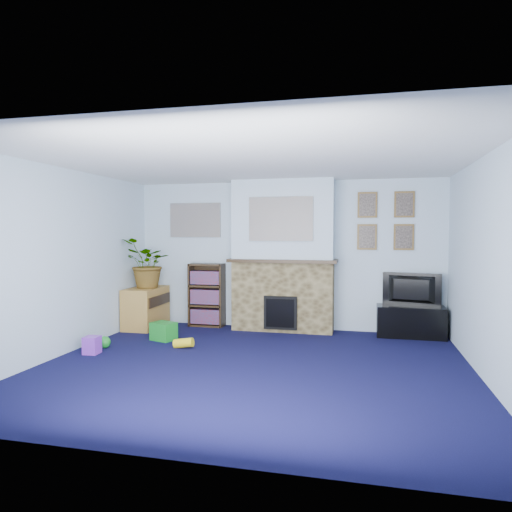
% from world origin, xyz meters
% --- Properties ---
extents(floor, '(5.00, 4.50, 0.01)m').
position_xyz_m(floor, '(0.00, 0.00, 0.00)').
color(floor, '#0E0D33').
rests_on(floor, ground).
extents(ceiling, '(5.00, 4.50, 0.01)m').
position_xyz_m(ceiling, '(0.00, 0.00, 2.40)').
color(ceiling, white).
rests_on(ceiling, wall_back).
extents(wall_back, '(5.00, 0.04, 2.40)m').
position_xyz_m(wall_back, '(0.00, 2.25, 1.20)').
color(wall_back, silver).
rests_on(wall_back, ground).
extents(wall_front, '(5.00, 0.04, 2.40)m').
position_xyz_m(wall_front, '(0.00, -2.25, 1.20)').
color(wall_front, silver).
rests_on(wall_front, ground).
extents(wall_left, '(0.04, 4.50, 2.40)m').
position_xyz_m(wall_left, '(-2.50, 0.00, 1.20)').
color(wall_left, silver).
rests_on(wall_left, ground).
extents(wall_right, '(0.04, 4.50, 2.40)m').
position_xyz_m(wall_right, '(2.50, 0.00, 1.20)').
color(wall_right, silver).
rests_on(wall_right, ground).
extents(chimney_breast, '(1.72, 0.50, 2.40)m').
position_xyz_m(chimney_breast, '(0.00, 2.05, 1.18)').
color(chimney_breast, brown).
rests_on(chimney_breast, ground).
extents(collage_main, '(1.00, 0.03, 0.68)m').
position_xyz_m(collage_main, '(0.00, 1.84, 1.78)').
color(collage_main, gray).
rests_on(collage_main, chimney_breast).
extents(collage_left, '(0.90, 0.03, 0.58)m').
position_xyz_m(collage_left, '(-1.55, 2.23, 1.78)').
color(collage_left, gray).
rests_on(collage_left, wall_back).
extents(portrait_tl, '(0.30, 0.03, 0.40)m').
position_xyz_m(portrait_tl, '(1.30, 2.23, 2.00)').
color(portrait_tl, brown).
rests_on(portrait_tl, wall_back).
extents(portrait_tr, '(0.30, 0.03, 0.40)m').
position_xyz_m(portrait_tr, '(1.85, 2.23, 2.00)').
color(portrait_tr, brown).
rests_on(portrait_tr, wall_back).
extents(portrait_bl, '(0.30, 0.03, 0.40)m').
position_xyz_m(portrait_bl, '(1.30, 2.23, 1.50)').
color(portrait_bl, brown).
rests_on(portrait_bl, wall_back).
extents(portrait_br, '(0.30, 0.03, 0.40)m').
position_xyz_m(portrait_br, '(1.85, 2.23, 1.50)').
color(portrait_br, brown).
rests_on(portrait_br, wall_back).
extents(tv_stand, '(0.98, 0.41, 0.47)m').
position_xyz_m(tv_stand, '(1.95, 2.03, 0.23)').
color(tv_stand, black).
rests_on(tv_stand, ground).
extents(television, '(0.86, 0.29, 0.49)m').
position_xyz_m(television, '(1.95, 2.05, 0.71)').
color(television, black).
rests_on(television, tv_stand).
extents(bookshelf, '(0.58, 0.28, 1.05)m').
position_xyz_m(bookshelf, '(-1.30, 2.11, 0.50)').
color(bookshelf, '#312111').
rests_on(bookshelf, ground).
extents(sideboard, '(0.47, 0.85, 0.66)m').
position_xyz_m(sideboard, '(-2.24, 1.75, 0.35)').
color(sideboard, '#B6863A').
rests_on(sideboard, ground).
extents(potted_plant, '(0.68, 0.77, 0.81)m').
position_xyz_m(potted_plant, '(-2.19, 1.70, 1.07)').
color(potted_plant, '#26661E').
rests_on(potted_plant, sideboard).
extents(mantel_clock, '(0.09, 0.06, 0.13)m').
position_xyz_m(mantel_clock, '(-0.10, 2.00, 1.22)').
color(mantel_clock, gold).
rests_on(mantel_clock, chimney_breast).
extents(mantel_candle, '(0.05, 0.05, 0.15)m').
position_xyz_m(mantel_candle, '(0.26, 2.00, 1.23)').
color(mantel_candle, '#B2BFC6').
rests_on(mantel_candle, chimney_breast).
extents(mantel_teddy, '(0.13, 0.13, 0.13)m').
position_xyz_m(mantel_teddy, '(-0.55, 2.00, 1.22)').
color(mantel_teddy, gray).
rests_on(mantel_teddy, chimney_breast).
extents(mantel_can, '(0.06, 0.06, 0.13)m').
position_xyz_m(mantel_can, '(0.67, 2.00, 1.21)').
color(mantel_can, purple).
rests_on(mantel_can, chimney_breast).
extents(green_crate, '(0.39, 0.35, 0.26)m').
position_xyz_m(green_crate, '(-1.58, 1.00, 0.14)').
color(green_crate, '#198C26').
rests_on(green_crate, ground).
extents(toy_ball, '(0.16, 0.16, 0.16)m').
position_xyz_m(toy_ball, '(-2.17, 0.38, 0.09)').
color(toy_ball, '#198C26').
rests_on(toy_ball, ground).
extents(toy_block, '(0.20, 0.20, 0.23)m').
position_xyz_m(toy_block, '(-2.17, 0.09, 0.11)').
color(toy_block, purple).
rests_on(toy_block, ground).
extents(toy_tube, '(0.28, 0.12, 0.16)m').
position_xyz_m(toy_tube, '(-1.12, 0.63, 0.07)').
color(toy_tube, yellow).
rests_on(toy_tube, ground).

